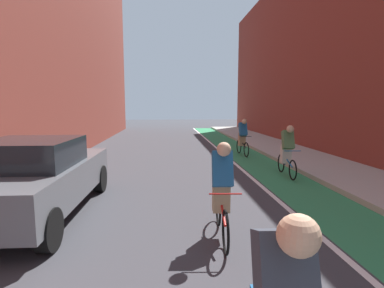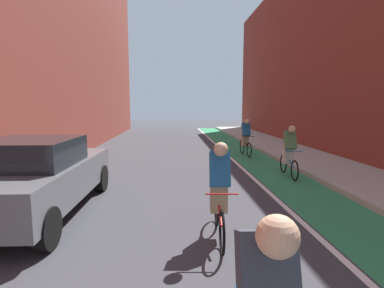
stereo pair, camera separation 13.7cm
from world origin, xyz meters
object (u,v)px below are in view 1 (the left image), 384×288
object	(u,v)px
cyclist_mid	(222,187)
cyclist_far	(243,136)
parked_sedan_gray	(35,177)
cyclist_trailing	(287,149)

from	to	relation	value
cyclist_mid	cyclist_far	world-z (taller)	cyclist_mid
parked_sedan_gray	cyclist_trailing	distance (m)	6.85
parked_sedan_gray	cyclist_trailing	xyz separation A→B (m)	(6.23, 2.83, 0.06)
cyclist_trailing	cyclist_far	distance (m)	3.96
parked_sedan_gray	cyclist_far	distance (m)	8.95
cyclist_mid	cyclist_trailing	xyz separation A→B (m)	(2.79, 4.10, -0.01)
parked_sedan_gray	cyclist_mid	distance (m)	3.68
parked_sedan_gray	cyclist_far	bearing A→B (deg)	49.14
parked_sedan_gray	cyclist_trailing	size ratio (longest dim) A/B	2.57
parked_sedan_gray	cyclist_trailing	world-z (taller)	cyclist_trailing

